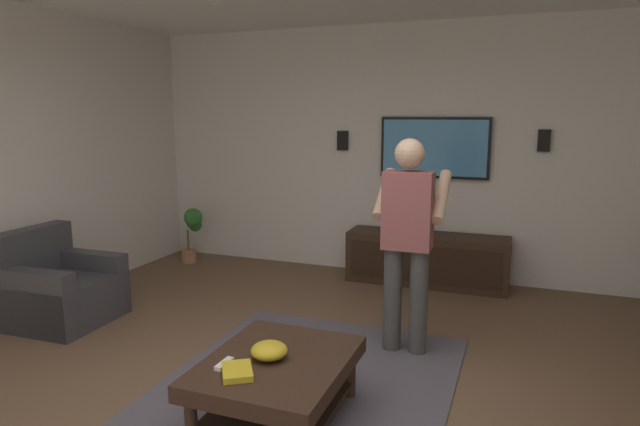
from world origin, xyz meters
TOP-DOWN VIEW (x-y plane):
  - ground_plane at (0.00, 0.00)m, footprint 7.73×7.73m
  - wall_back_tv at (3.27, 0.00)m, footprint 0.10×6.21m
  - area_rug at (0.14, 0.01)m, footprint 2.78×1.89m
  - armchair at (0.71, 2.50)m, footprint 0.82×0.83m
  - coffee_table at (-0.06, 0.01)m, footprint 1.00×0.80m
  - media_console at (2.94, -0.36)m, footprint 0.45×1.70m
  - tv at (3.18, -0.36)m, footprint 0.05×1.17m
  - person_standing at (1.19, -0.49)m, footprint 0.54×0.54m
  - potted_plant_short at (2.78, 2.49)m, footprint 0.24×0.29m
  - bowl at (-0.07, 0.05)m, footprint 0.22×0.22m
  - remote_white at (-0.25, 0.25)m, footprint 0.15×0.05m
  - book at (-0.31, 0.13)m, footprint 0.27×0.25m
  - vase_round at (2.89, -0.17)m, footprint 0.22×0.22m
  - wall_speaker_left at (3.19, -1.44)m, footprint 0.06×0.12m
  - wall_speaker_right at (3.19, 0.69)m, footprint 0.06×0.12m

SIDE VIEW (x-z plane):
  - ground_plane at x=0.00m, z-range 0.00..0.00m
  - area_rug at x=0.14m, z-range 0.00..0.01m
  - media_console at x=2.94m, z-range 0.00..0.55m
  - armchair at x=0.71m, z-range -0.13..0.69m
  - coffee_table at x=-0.06m, z-range 0.10..0.50m
  - remote_white at x=-0.25m, z-range 0.40..0.42m
  - book at x=-0.31m, z-range 0.40..0.44m
  - potted_plant_short at x=2.78m, z-range 0.11..0.79m
  - bowl at x=-0.07m, z-range 0.40..0.50m
  - vase_round at x=2.89m, z-range 0.55..0.77m
  - person_standing at x=1.19m, z-range 0.11..1.75m
  - wall_back_tv at x=3.27m, z-range 0.00..2.79m
  - tv at x=3.18m, z-range 1.13..1.79m
  - wall_speaker_right at x=3.19m, z-range 1.41..1.63m
  - wall_speaker_left at x=3.19m, z-range 1.44..1.66m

